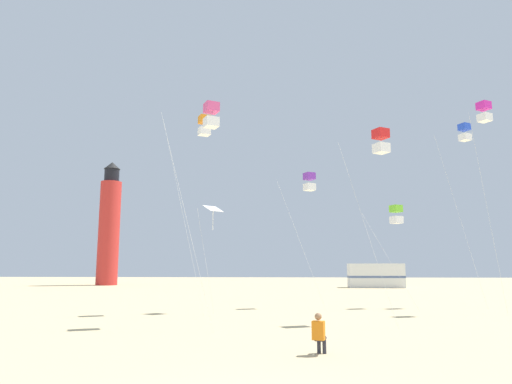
{
  "coord_description": "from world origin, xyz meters",
  "views": [
    {
      "loc": [
        0.81,
        -7.3,
        2.45
      ],
      "look_at": [
        -0.65,
        13.84,
        5.88
      ],
      "focal_mm": 32.45,
      "sensor_mm": 36.0,
      "label": 1
    }
  ],
  "objects_px": {
    "kite_flyer_standing": "(319,332)",
    "kite_box_magenta": "(484,112)",
    "kite_box_rainbow": "(211,115)",
    "kite_box_blue": "(465,133)",
    "kite_diamond_white": "(213,212)",
    "kite_box_orange": "(204,126)",
    "rv_van_white": "(376,276)",
    "lighthouse_distant": "(109,226)",
    "kite_box_lime": "(396,214)",
    "kite_box_violet": "(309,182)",
    "kite_box_scarlet": "(381,141)"
  },
  "relations": [
    {
      "from": "kite_box_violet",
      "to": "kite_diamond_white",
      "type": "bearing_deg",
      "value": -147.47
    },
    {
      "from": "kite_box_blue",
      "to": "kite_box_orange",
      "type": "bearing_deg",
      "value": -162.27
    },
    {
      "from": "kite_flyer_standing",
      "to": "kite_box_rainbow",
      "type": "xyz_separation_m",
      "value": [
        -4.28,
        6.4,
        8.63
      ]
    },
    {
      "from": "kite_diamond_white",
      "to": "lighthouse_distant",
      "type": "distance_m",
      "value": 41.12
    },
    {
      "from": "kite_flyer_standing",
      "to": "kite_box_magenta",
      "type": "height_order",
      "value": "kite_box_magenta"
    },
    {
      "from": "kite_box_blue",
      "to": "kite_box_orange",
      "type": "distance_m",
      "value": 17.25
    },
    {
      "from": "kite_box_rainbow",
      "to": "kite_box_blue",
      "type": "bearing_deg",
      "value": 34.38
    },
    {
      "from": "kite_box_blue",
      "to": "rv_van_white",
      "type": "bearing_deg",
      "value": 93.15
    },
    {
      "from": "kite_box_magenta",
      "to": "kite_box_rainbow",
      "type": "relative_size",
      "value": 1.19
    },
    {
      "from": "kite_box_magenta",
      "to": "lighthouse_distant",
      "type": "bearing_deg",
      "value": 135.13
    },
    {
      "from": "kite_box_orange",
      "to": "rv_van_white",
      "type": "xyz_separation_m",
      "value": [
        14.99,
        31.16,
        -8.98
      ]
    },
    {
      "from": "kite_flyer_standing",
      "to": "kite_box_magenta",
      "type": "distance_m",
      "value": 19.22
    },
    {
      "from": "kite_box_rainbow",
      "to": "kite_box_violet",
      "type": "distance_m",
      "value": 10.32
    },
    {
      "from": "kite_box_rainbow",
      "to": "kite_box_scarlet",
      "type": "bearing_deg",
      "value": 9.11
    },
    {
      "from": "kite_box_violet",
      "to": "kite_box_lime",
      "type": "distance_m",
      "value": 5.74
    },
    {
      "from": "kite_diamond_white",
      "to": "rv_van_white",
      "type": "bearing_deg",
      "value": 64.84
    },
    {
      "from": "kite_box_lime",
      "to": "kite_box_magenta",
      "type": "bearing_deg",
      "value": -35.08
    },
    {
      "from": "kite_box_lime",
      "to": "rv_van_white",
      "type": "height_order",
      "value": "kite_box_lime"
    },
    {
      "from": "kite_box_blue",
      "to": "kite_box_rainbow",
      "type": "height_order",
      "value": "kite_box_blue"
    },
    {
      "from": "kite_box_magenta",
      "to": "kite_box_violet",
      "type": "xyz_separation_m",
      "value": [
        -9.79,
        3.04,
        -3.34
      ]
    },
    {
      "from": "kite_box_magenta",
      "to": "kite_box_blue",
      "type": "xyz_separation_m",
      "value": [
        0.54,
        4.4,
        0.09
      ]
    },
    {
      "from": "kite_box_scarlet",
      "to": "rv_van_white",
      "type": "xyz_separation_m",
      "value": [
        5.92,
        35.03,
        -6.84
      ]
    },
    {
      "from": "kite_box_rainbow",
      "to": "kite_diamond_white",
      "type": "bearing_deg",
      "value": 97.91
    },
    {
      "from": "kite_box_rainbow",
      "to": "kite_box_violet",
      "type": "height_order",
      "value": "kite_box_rainbow"
    },
    {
      "from": "kite_diamond_white",
      "to": "rv_van_white",
      "type": "distance_m",
      "value": 34.31
    },
    {
      "from": "kite_box_lime",
      "to": "rv_van_white",
      "type": "xyz_separation_m",
      "value": [
        3.57,
        27.19,
        -4.26
      ]
    },
    {
      "from": "kite_diamond_white",
      "to": "lighthouse_distant",
      "type": "relative_size",
      "value": 0.35
    },
    {
      "from": "kite_box_lime",
      "to": "lighthouse_distant",
      "type": "distance_m",
      "value": 44.72
    },
    {
      "from": "kite_box_violet",
      "to": "kite_box_lime",
      "type": "xyz_separation_m",
      "value": [
        5.34,
        0.09,
        -2.11
      ]
    },
    {
      "from": "kite_box_violet",
      "to": "rv_van_white",
      "type": "height_order",
      "value": "kite_box_violet"
    },
    {
      "from": "kite_box_magenta",
      "to": "kite_box_rainbow",
      "type": "xyz_separation_m",
      "value": [
        -14.61,
        -5.96,
        -1.85
      ]
    },
    {
      "from": "kite_box_orange",
      "to": "kite_diamond_white",
      "type": "height_order",
      "value": "kite_box_orange"
    },
    {
      "from": "kite_box_blue",
      "to": "kite_box_violet",
      "type": "distance_m",
      "value": 10.97
    },
    {
      "from": "kite_box_orange",
      "to": "rv_van_white",
      "type": "distance_m",
      "value": 35.72
    },
    {
      "from": "kite_flyer_standing",
      "to": "kite_box_orange",
      "type": "xyz_separation_m",
      "value": [
        -5.54,
        11.52,
        9.76
      ]
    },
    {
      "from": "kite_box_violet",
      "to": "kite_box_rainbow",
      "type": "bearing_deg",
      "value": -118.17
    },
    {
      "from": "kite_box_magenta",
      "to": "kite_diamond_white",
      "type": "bearing_deg",
      "value": -178.07
    },
    {
      "from": "lighthouse_distant",
      "to": "rv_van_white",
      "type": "bearing_deg",
      "value": -8.19
    },
    {
      "from": "kite_box_magenta",
      "to": "lighthouse_distant",
      "type": "relative_size",
      "value": 0.7
    },
    {
      "from": "kite_box_orange",
      "to": "kite_box_rainbow",
      "type": "bearing_deg",
      "value": -76.15
    },
    {
      "from": "kite_box_blue",
      "to": "kite_box_magenta",
      "type": "bearing_deg",
      "value": -97.0
    },
    {
      "from": "kite_box_lime",
      "to": "kite_flyer_standing",
      "type": "bearing_deg",
      "value": -110.77
    },
    {
      "from": "kite_diamond_white",
      "to": "kite_box_scarlet",
      "type": "bearing_deg",
      "value": -26.1
    },
    {
      "from": "kite_box_magenta",
      "to": "kite_box_lime",
      "type": "distance_m",
      "value": 7.7
    },
    {
      "from": "lighthouse_distant",
      "to": "rv_van_white",
      "type": "relative_size",
      "value": 2.61
    },
    {
      "from": "kite_box_violet",
      "to": "kite_diamond_white",
      "type": "height_order",
      "value": "kite_box_violet"
    },
    {
      "from": "kite_box_scarlet",
      "to": "lighthouse_distant",
      "type": "relative_size",
      "value": 0.52
    },
    {
      "from": "kite_box_violet",
      "to": "lighthouse_distant",
      "type": "height_order",
      "value": "lighthouse_distant"
    },
    {
      "from": "kite_box_scarlet",
      "to": "kite_box_rainbow",
      "type": "distance_m",
      "value": 7.97
    },
    {
      "from": "rv_van_white",
      "to": "kite_box_rainbow",
      "type": "bearing_deg",
      "value": -110.85
    }
  ]
}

